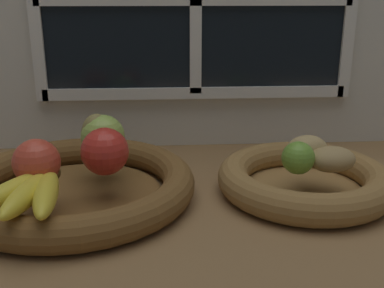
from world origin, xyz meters
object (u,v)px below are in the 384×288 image
at_px(fruit_bowl_right, 304,180).
at_px(apple_red_front, 37,162).
at_px(pear_brown, 97,136).
at_px(lime_near, 298,158).
at_px(potato_large, 307,150).
at_px(apple_red_right, 105,152).
at_px(apple_green_back, 103,136).
at_px(potato_small, 332,159).
at_px(fruit_bowl_left, 76,186).
at_px(banana_bunch_front, 30,191).

xyz_separation_m(fruit_bowl_right, apple_red_front, (-0.42, -0.06, 0.06)).
relative_size(pear_brown, lime_near, 1.48).
bearing_deg(potato_large, apple_red_front, -172.37).
relative_size(apple_red_right, pear_brown, 0.97).
height_order(apple_red_right, apple_green_back, same).
height_order(apple_green_back, potato_large, apple_green_back).
distance_m(fruit_bowl_right, apple_green_back, 0.35).
height_order(fruit_bowl_right, lime_near, lime_near).
bearing_deg(potato_small, fruit_bowl_right, 135.00).
distance_m(fruit_bowl_left, potato_small, 0.41).
bearing_deg(banana_bunch_front, fruit_bowl_right, 15.85).
distance_m(fruit_bowl_right, lime_near, 0.07).
height_order(banana_bunch_front, potato_large, potato_large).
bearing_deg(fruit_bowl_right, potato_large, 14.04).
bearing_deg(apple_red_right, apple_red_front, -159.65).
bearing_deg(banana_bunch_front, apple_red_front, 94.95).
bearing_deg(potato_large, pear_brown, 170.14).
relative_size(banana_bunch_front, potato_small, 2.17).
bearing_deg(banana_bunch_front, potato_small, 11.00).
distance_m(apple_red_front, pear_brown, 0.14).
distance_m(fruit_bowl_right, banana_bunch_front, 0.44).
height_order(apple_red_front, potato_small, apple_red_front).
relative_size(fruit_bowl_right, potato_small, 3.84).
height_order(pear_brown, potato_large, pear_brown).
bearing_deg(lime_near, apple_green_back, 162.97).
height_order(apple_red_front, banana_bunch_front, apple_red_front).
xyz_separation_m(apple_red_front, apple_red_right, (0.10, 0.04, 0.00)).
relative_size(apple_green_back, lime_near, 1.44).
xyz_separation_m(fruit_bowl_left, fruit_bowl_right, (0.38, -0.00, 0.00)).
distance_m(apple_red_right, potato_small, 0.36).
relative_size(fruit_bowl_right, pear_brown, 3.79).
xyz_separation_m(fruit_bowl_left, apple_red_right, (0.05, -0.02, 0.07)).
bearing_deg(fruit_bowl_left, pear_brown, 63.52).
height_order(apple_red_front, apple_green_back, apple_green_back).
relative_size(apple_red_right, apple_green_back, 1.00).
height_order(apple_green_back, banana_bunch_front, apple_green_back).
height_order(fruit_bowl_left, apple_red_front, apple_red_front).
distance_m(fruit_bowl_left, fruit_bowl_right, 0.38).
xyz_separation_m(apple_red_front, potato_large, (0.42, 0.06, -0.01)).
distance_m(apple_red_front, apple_green_back, 0.14).
relative_size(apple_red_right, banana_bunch_front, 0.45).
bearing_deg(potato_large, apple_red_right, -176.31).
xyz_separation_m(apple_red_front, banana_bunch_front, (0.01, -0.06, -0.02)).
xyz_separation_m(banana_bunch_front, potato_large, (0.42, 0.12, 0.01)).
xyz_separation_m(potato_large, lime_near, (-0.03, -0.04, 0.00)).
xyz_separation_m(fruit_bowl_right, banana_bunch_front, (-0.42, -0.12, 0.04)).
height_order(apple_red_front, pear_brown, pear_brown).
bearing_deg(lime_near, banana_bunch_front, -168.39).
bearing_deg(apple_red_front, potato_large, 7.63).
bearing_deg(apple_red_right, apple_green_back, 98.75).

